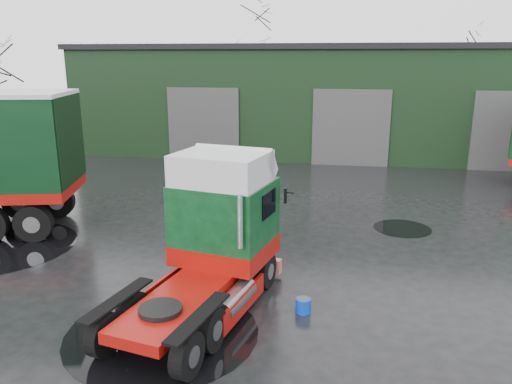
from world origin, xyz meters
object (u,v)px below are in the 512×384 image
at_px(wash_bucket, 303,306).
at_px(tree_back_b, 452,81).
at_px(tree_back_a, 255,67).
at_px(warehouse, 351,97).
at_px(hero_tractor, 193,243).

relative_size(wash_bucket, tree_back_b, 0.05).
bearing_deg(tree_back_b, tree_back_a, 180.00).
distance_m(warehouse, hero_tractor, 23.30).
height_order(wash_bucket, tree_back_b, tree_back_b).
height_order(hero_tractor, wash_bucket, hero_tractor).
height_order(warehouse, tree_back_b, tree_back_b).
bearing_deg(tree_back_a, tree_back_b, 0.00).
distance_m(hero_tractor, wash_bucket, 2.90).
xyz_separation_m(hero_tractor, tree_back_a, (-4.56, 33.00, 3.00)).
height_order(warehouse, tree_back_a, tree_back_a).
bearing_deg(warehouse, hero_tractor, -98.51).
bearing_deg(wash_bucket, tree_back_b, 74.32).
bearing_deg(hero_tractor, tree_back_a, 109.84).
bearing_deg(tree_back_b, hero_tractor, -109.12).
bearing_deg(wash_bucket, warehouse, 87.21).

